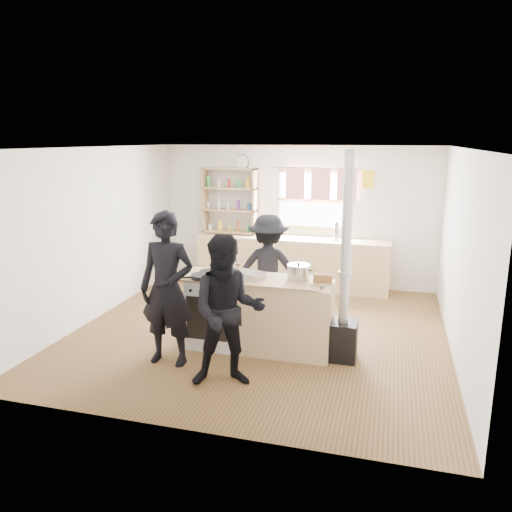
# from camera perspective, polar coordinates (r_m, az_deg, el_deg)

# --- Properties ---
(ground) EXTENTS (5.00, 5.00, 0.01)m
(ground) POSITION_cam_1_polar(r_m,az_deg,el_deg) (7.01, 0.43, -8.65)
(ground) COLOR brown
(ground) RESTS_ON ground
(back_counter) EXTENTS (3.40, 0.55, 0.90)m
(back_counter) POSITION_cam_1_polar(r_m,az_deg,el_deg) (8.93, 4.13, -0.76)
(back_counter) COLOR tan
(back_counter) RESTS_ON ground
(shelving_unit) EXTENTS (1.00, 0.28, 1.20)m
(shelving_unit) POSITION_cam_1_polar(r_m,az_deg,el_deg) (9.16, -3.04, 6.37)
(shelving_unit) COLOR tan
(shelving_unit) RESTS_ON back_counter
(thermos) EXTENTS (0.10, 0.10, 0.31)m
(thermos) POSITION_cam_1_polar(r_m,az_deg,el_deg) (8.69, 9.19, 2.77)
(thermos) COLOR silver
(thermos) RESTS_ON back_counter
(cooking_island) EXTENTS (1.97, 0.64, 0.93)m
(cooking_island) POSITION_cam_1_polar(r_m,az_deg,el_deg) (6.31, 0.41, -6.61)
(cooking_island) COLOR white
(cooking_island) RESTS_ON ground
(skillet_greens) EXTENTS (0.43, 0.43, 0.05)m
(skillet_greens) POSITION_cam_1_polar(r_m,az_deg,el_deg) (6.20, -6.00, -2.28)
(skillet_greens) COLOR black
(skillet_greens) RESTS_ON cooking_island
(roast_tray) EXTENTS (0.43, 0.36, 0.08)m
(roast_tray) POSITION_cam_1_polar(r_m,az_deg,el_deg) (6.18, -0.82, -2.13)
(roast_tray) COLOR silver
(roast_tray) RESTS_ON cooking_island
(stockpot_stove) EXTENTS (0.22, 0.22, 0.18)m
(stockpot_stove) POSITION_cam_1_polar(r_m,az_deg,el_deg) (6.44, -3.11, -1.15)
(stockpot_stove) COLOR #B9B9BC
(stockpot_stove) RESTS_ON cooking_island
(stockpot_counter) EXTENTS (0.28, 0.28, 0.21)m
(stockpot_counter) POSITION_cam_1_polar(r_m,az_deg,el_deg) (6.12, 4.86, -1.83)
(stockpot_counter) COLOR #B5B5B7
(stockpot_counter) RESTS_ON cooking_island
(bread_board) EXTENTS (0.29, 0.22, 0.12)m
(bread_board) POSITION_cam_1_polar(r_m,az_deg,el_deg) (5.98, 7.63, -2.70)
(bread_board) COLOR tan
(bread_board) RESTS_ON cooking_island
(flue_heater) EXTENTS (0.35, 0.35, 2.50)m
(flue_heater) POSITION_cam_1_polar(r_m,az_deg,el_deg) (6.05, 9.97, -5.83)
(flue_heater) COLOR black
(flue_heater) RESTS_ON ground
(person_near_left) EXTENTS (0.66, 0.44, 1.82)m
(person_near_left) POSITION_cam_1_polar(r_m,az_deg,el_deg) (5.89, -10.12, -3.74)
(person_near_left) COLOR black
(person_near_left) RESTS_ON ground
(person_near_right) EXTENTS (0.96, 0.85, 1.65)m
(person_near_right) POSITION_cam_1_polar(r_m,az_deg,el_deg) (5.32, -3.24, -6.37)
(person_near_right) COLOR black
(person_near_right) RESTS_ON ground
(person_far) EXTENTS (1.10, 0.74, 1.57)m
(person_far) POSITION_cam_1_polar(r_m,az_deg,el_deg) (7.20, 1.41, -1.45)
(person_far) COLOR black
(person_far) RESTS_ON ground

